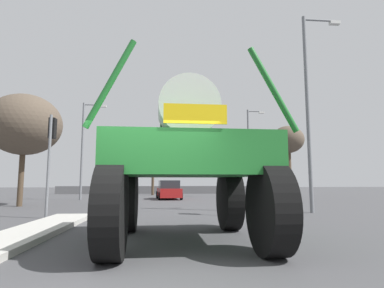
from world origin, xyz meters
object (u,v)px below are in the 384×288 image
(oversize_sprayer, at_px, (185,163))
(sedan_ahead, at_px, (169,190))
(streetlight_far_right, at_px, (250,148))
(streetlight_near_right, at_px, (310,102))
(bare_tree_right, at_px, (288,141))
(bare_tree_far_center, at_px, (153,145))
(traffic_signal_near_right, at_px, (248,157))
(bare_tree_left, at_px, (24,125))
(traffic_signal_near_left, at_px, (51,142))
(streetlight_far_left, at_px, (84,145))

(oversize_sprayer, xyz_separation_m, sedan_ahead, (-0.12, 18.54, -1.14))
(sedan_ahead, distance_m, streetlight_far_right, 8.74)
(streetlight_near_right, bearing_deg, bare_tree_right, 73.44)
(sedan_ahead, xyz_separation_m, bare_tree_far_center, (-1.60, 8.13, 4.66))
(traffic_signal_near_right, bearing_deg, streetlight_near_right, 17.00)
(oversize_sprayer, height_order, bare_tree_far_center, bare_tree_far_center)
(streetlight_far_right, bearing_deg, oversize_sprayer, -109.42)
(oversize_sprayer, xyz_separation_m, streetlight_far_right, (7.38, 20.93, 2.64))
(sedan_ahead, distance_m, bare_tree_far_center, 9.50)
(sedan_ahead, distance_m, traffic_signal_near_right, 13.55)
(oversize_sprayer, height_order, bare_tree_left, bare_tree_left)
(oversize_sprayer, height_order, traffic_signal_near_right, oversize_sprayer)
(streetlight_near_right, distance_m, streetlight_far_right, 14.50)
(streetlight_near_right, relative_size, bare_tree_right, 1.59)
(streetlight_near_right, relative_size, bare_tree_far_center, 1.39)
(traffic_signal_near_left, bearing_deg, bare_tree_left, 121.30)
(traffic_signal_near_left, xyz_separation_m, bare_tree_left, (-3.73, 6.13, 1.77))
(oversize_sprayer, height_order, streetlight_far_right, streetlight_far_right)
(sedan_ahead, bearing_deg, streetlight_far_right, -77.25)
(traffic_signal_near_right, height_order, bare_tree_far_center, bare_tree_far_center)
(streetlight_far_right, distance_m, bare_tree_right, 4.30)
(traffic_signal_near_right, bearing_deg, bare_tree_right, 60.90)
(sedan_ahead, distance_m, bare_tree_left, 11.82)
(sedan_ahead, bearing_deg, oversize_sprayer, 175.42)
(streetlight_far_left, xyz_separation_m, bare_tree_far_center, (5.04, 9.14, 1.12))
(oversize_sprayer, relative_size, bare_tree_right, 0.88)
(streetlight_far_right, distance_m, bare_tree_far_center, 10.80)
(sedan_ahead, height_order, streetlight_near_right, streetlight_near_right)
(traffic_signal_near_left, xyz_separation_m, bare_tree_far_center, (3.34, 21.21, 2.39))
(sedan_ahead, xyz_separation_m, streetlight_far_left, (-6.64, -1.01, 3.54))
(bare_tree_right, bearing_deg, oversize_sprayer, -119.01)
(sedan_ahead, height_order, traffic_signal_near_right, traffic_signal_near_right)
(streetlight_far_left, relative_size, streetlight_far_right, 0.94)
(sedan_ahead, distance_m, traffic_signal_near_left, 14.17)
(sedan_ahead, xyz_separation_m, traffic_signal_near_right, (3.13, -13.07, 1.75))
(bare_tree_right, relative_size, bare_tree_far_center, 0.87)
(oversize_sprayer, distance_m, streetlight_far_right, 22.35)
(bare_tree_left, bearing_deg, bare_tree_right, 17.10)
(bare_tree_left, bearing_deg, streetlight_far_left, 71.19)
(oversize_sprayer, bearing_deg, bare_tree_far_center, 2.30)
(oversize_sprayer, bearing_deg, traffic_signal_near_left, 41.47)
(traffic_signal_near_left, height_order, streetlight_near_right, streetlight_near_right)
(traffic_signal_near_left, distance_m, bare_tree_far_center, 21.60)
(streetlight_near_right, relative_size, bare_tree_left, 1.44)
(streetlight_far_left, bearing_deg, traffic_signal_near_right, -50.98)
(streetlight_far_right, xyz_separation_m, bare_tree_far_center, (-9.11, 5.73, 0.88))
(bare_tree_right, bearing_deg, bare_tree_left, -162.90)
(bare_tree_right, bearing_deg, traffic_signal_near_left, -141.14)
(bare_tree_left, bearing_deg, streetlight_far_right, 30.02)
(streetlight_near_right, xyz_separation_m, bare_tree_right, (3.19, 10.74, -0.47))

